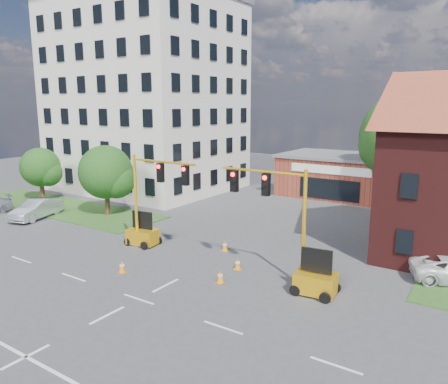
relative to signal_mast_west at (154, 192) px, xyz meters
The scene contains 17 objects.
ground 8.38m from the signal_mast_west, 54.01° to the right, with size 120.00×120.00×0.00m, color #434345.
grass_verge_nw 16.61m from the signal_mast_west, 165.65° to the left, with size 22.00×6.00×0.08m, color #27511E.
lane_markings 10.73m from the signal_mast_west, 64.17° to the right, with size 60.00×36.00×0.01m, color white, non-canonical shape.
office_block 23.21m from the signal_mast_west, 134.52° to the left, with size 18.40×15.40×20.60m.
brick_shop 24.44m from the signal_mast_west, 79.71° to the left, with size 12.40×8.40×4.30m.
tree_large 24.01m from the signal_mast_west, 61.87° to the left, with size 8.56×8.15×10.56m.
tree_nw_front 10.47m from the signal_mast_west, 154.06° to the left, with size 4.79×4.56×6.05m.
tree_nw_rear 20.12m from the signal_mast_west, 165.36° to the left, with size 4.03×3.83×5.26m.
signal_mast_west is the anchor object (origin of this frame).
signal_mast_east 8.71m from the signal_mast_west, ahead, with size 5.30×0.60×6.20m.
trailer_west 3.54m from the signal_mast_west, 167.79° to the left, with size 2.14×1.59×2.24m.
trailer_east 11.82m from the signal_mast_west, ahead, with size 2.16×1.57×2.30m.
cone_a 5.48m from the signal_mast_west, 74.71° to the right, with size 0.40×0.40×0.70m.
cone_b 5.80m from the signal_mast_west, 31.23° to the left, with size 0.40×0.40×0.70m.
cone_c 7.75m from the signal_mast_west, 17.63° to the right, with size 0.40×0.40×0.70m.
cone_d 7.25m from the signal_mast_west, ahead, with size 0.40×0.40×0.70m.
sedan_silver_front 14.16m from the signal_mast_west, behind, with size 1.70×4.87×1.61m, color #B8BAC0.
Camera 1 is at (14.59, -14.29, 9.43)m, focal length 35.00 mm.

